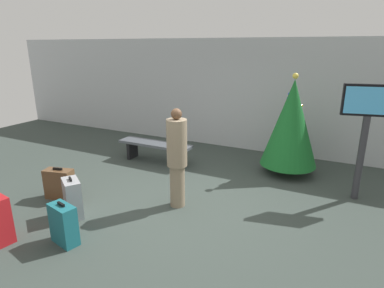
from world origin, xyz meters
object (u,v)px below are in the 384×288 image
Objects in this scene: suitcase_3 at (73,198)px; holiday_tree at (291,123)px; waiting_bench at (155,147)px; suitcase_2 at (64,224)px; traveller_0 at (177,156)px; suitcase_1 at (60,184)px; flight_info_kiosk at (367,121)px.

holiday_tree is at bearing 51.21° from suitcase_3.
suitcase_2 reaches higher than waiting_bench.
traveller_0 reaches higher than suitcase_2.
suitcase_1 is 1.52m from suitcase_2.
suitcase_3 is (0.71, -0.37, 0.04)m from suitcase_1.
traveller_0 is 2.92× the size of suitcase_1.
suitcase_2 is 0.76m from suitcase_3.
suitcase_2 is 0.93× the size of suitcase_3.
flight_info_kiosk reaches higher than suitcase_2.
suitcase_3 is at bearing -141.10° from traveller_0.
flight_info_kiosk is at bearing 0.09° from waiting_bench.
suitcase_2 is (0.64, -3.34, -0.08)m from waiting_bench.
flight_info_kiosk is at bearing 31.23° from traveller_0.
suitcase_1 is at bearing -153.71° from flight_info_kiosk.
suitcase_1 is (-3.46, -3.04, -0.84)m from holiday_tree.
waiting_bench is (-4.26, -0.01, -1.06)m from flight_info_kiosk.
suitcase_1 is at bearing 140.08° from suitcase_2.
suitcase_3 is (-1.33, -1.07, -0.58)m from traveller_0.
holiday_tree is 4.68m from suitcase_1.
waiting_bench is 2.42m from suitcase_1.
suitcase_1 is 0.88× the size of suitcase_3.
waiting_bench is at bearing 100.84° from suitcase_2.
traveller_0 is 2.56× the size of suitcase_3.
traveller_0 is at bearing 38.90° from suitcase_3.
holiday_tree is at bearing 41.35° from suitcase_1.
suitcase_3 is at bearing -146.11° from flight_info_kiosk.
flight_info_kiosk is 3.26m from traveller_0.
flight_info_kiosk is 3.08× the size of suitcase_3.
holiday_tree is 4.45m from suitcase_3.
suitcase_1 is at bearing -138.65° from holiday_tree.
flight_info_kiosk is at bearing -26.86° from holiday_tree.
suitcase_1 reaches higher than waiting_bench.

